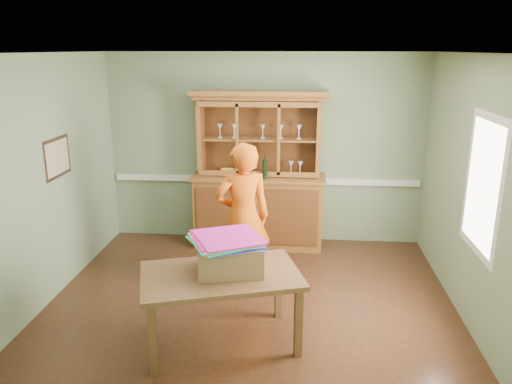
# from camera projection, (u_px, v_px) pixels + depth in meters

# --- Properties ---
(floor) EXTENTS (4.50, 4.50, 0.00)m
(floor) POSITION_uv_depth(u_px,v_px,m) (251.00, 302.00, 5.60)
(floor) COLOR #4B2718
(floor) RESTS_ON ground
(ceiling) EXTENTS (4.50, 4.50, 0.00)m
(ceiling) POSITION_uv_depth(u_px,v_px,m) (250.00, 53.00, 4.85)
(ceiling) COLOR white
(ceiling) RESTS_ON wall_back
(wall_back) EXTENTS (4.50, 0.00, 4.50)m
(wall_back) POSITION_uv_depth(u_px,v_px,m) (265.00, 149.00, 7.14)
(wall_back) COLOR gray
(wall_back) RESTS_ON floor
(wall_left) EXTENTS (0.00, 4.00, 4.00)m
(wall_left) POSITION_uv_depth(u_px,v_px,m) (45.00, 181.00, 5.42)
(wall_left) COLOR gray
(wall_left) RESTS_ON floor
(wall_right) EXTENTS (0.00, 4.00, 4.00)m
(wall_right) POSITION_uv_depth(u_px,v_px,m) (472.00, 192.00, 5.03)
(wall_right) COLOR gray
(wall_right) RESTS_ON floor
(wall_front) EXTENTS (4.50, 0.00, 4.50)m
(wall_front) POSITION_uv_depth(u_px,v_px,m) (220.00, 266.00, 3.31)
(wall_front) COLOR gray
(wall_front) RESTS_ON floor
(chair_rail) EXTENTS (4.41, 0.05, 0.08)m
(chair_rail) POSITION_uv_depth(u_px,v_px,m) (264.00, 180.00, 7.24)
(chair_rail) COLOR silver
(chair_rail) RESTS_ON wall_back
(framed_map) EXTENTS (0.03, 0.60, 0.46)m
(framed_map) POSITION_uv_depth(u_px,v_px,m) (58.00, 158.00, 5.65)
(framed_map) COLOR black
(framed_map) RESTS_ON wall_left
(window_panel) EXTENTS (0.03, 0.96, 1.36)m
(window_panel) POSITION_uv_depth(u_px,v_px,m) (482.00, 185.00, 4.70)
(window_panel) COLOR silver
(window_panel) RESTS_ON wall_right
(china_hutch) EXTENTS (1.87, 0.62, 2.20)m
(china_hutch) POSITION_uv_depth(u_px,v_px,m) (259.00, 193.00, 7.07)
(china_hutch) COLOR #905D26
(china_hutch) RESTS_ON floor
(dining_table) EXTENTS (1.66, 1.27, 0.73)m
(dining_table) POSITION_uv_depth(u_px,v_px,m) (221.00, 282.00, 4.66)
(dining_table) COLOR brown
(dining_table) RESTS_ON floor
(cardboard_box) EXTENTS (0.67, 0.58, 0.28)m
(cardboard_box) POSITION_uv_depth(u_px,v_px,m) (230.00, 257.00, 4.65)
(cardboard_box) COLOR #986D4E
(cardboard_box) RESTS_ON dining_table
(kite_stack) EXTENTS (0.75, 0.75, 0.06)m
(kite_stack) POSITION_uv_depth(u_px,v_px,m) (227.00, 240.00, 4.61)
(kite_stack) COLOR #222AE2
(kite_stack) RESTS_ON cardboard_box
(person) EXTENTS (0.73, 0.59, 1.75)m
(person) POSITION_uv_depth(u_px,v_px,m) (243.00, 218.00, 5.72)
(person) COLOR #E0570E
(person) RESTS_ON floor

